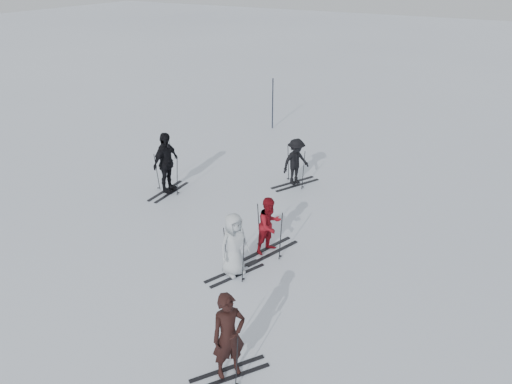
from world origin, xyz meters
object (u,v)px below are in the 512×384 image
skier_grey (234,246)px  skier_uphill_far (296,162)px  skier_red (270,226)px  skier_uphill_left (166,164)px  piste_marker (273,104)px  skier_near_dark (229,337)px

skier_grey → skier_uphill_far: bearing=33.0°
skier_grey → skier_uphill_far: (-1.04, 5.54, -0.01)m
skier_grey → skier_red: bearing=11.4°
skier_uphill_left → piste_marker: bearing=-0.6°
skier_uphill_left → piste_marker: piste_marker is taller
skier_grey → skier_uphill_far: size_ratio=1.01×
skier_grey → skier_uphill_left: bearing=79.0°
skier_near_dark → piste_marker: piste_marker is taller
skier_grey → skier_uphill_left: skier_uphill_left is taller
skier_uphill_left → piste_marker: size_ratio=0.89×
skier_red → skier_grey: 1.34m
skier_uphill_left → skier_near_dark: bearing=-135.5°
skier_near_dark → piste_marker: (-6.27, 13.37, 0.26)m
skier_uphill_left → skier_uphill_far: size_ratio=1.26×
skier_uphill_left → skier_uphill_far: (3.37, 2.64, -0.21)m
skier_uphill_far → skier_uphill_left: bearing=154.4°
skier_red → skier_uphill_far: (-1.29, 4.23, 0.03)m
skier_near_dark → skier_uphill_left: 8.30m
skier_red → skier_uphill_left: skier_uphill_left is taller
skier_red → skier_uphill_left: size_ratio=0.76×
skier_near_dark → skier_grey: 3.24m
skier_red → skier_uphill_left: bearing=88.9°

